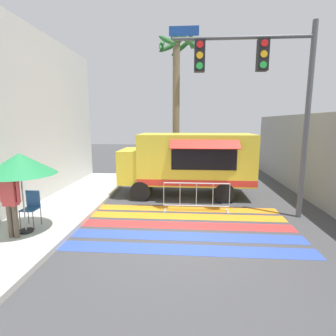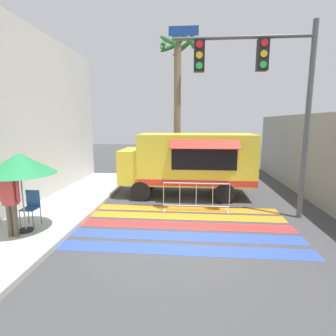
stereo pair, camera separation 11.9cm
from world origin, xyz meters
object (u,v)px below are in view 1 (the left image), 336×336
(palm_tree, at_px, (176,83))
(folding_chair, at_px, (32,205))
(traffic_signal_pole, at_px, (263,81))
(barricade_front, at_px, (196,197))
(patio_umbrella, at_px, (20,164))
(food_truck, at_px, (186,160))
(vendor_person, at_px, (10,198))

(palm_tree, bearing_deg, folding_chair, -117.01)
(traffic_signal_pole, height_order, barricade_front, traffic_signal_pole)
(palm_tree, bearing_deg, patio_umbrella, -115.26)
(barricade_front, bearing_deg, traffic_signal_pole, -10.15)
(folding_chair, bearing_deg, palm_tree, 82.47)
(food_truck, relative_size, patio_umbrella, 2.53)
(patio_umbrella, relative_size, folding_chair, 2.12)
(traffic_signal_pole, xyz_separation_m, vendor_person, (-6.65, -2.43, -3.09))
(folding_chair, bearing_deg, vendor_person, -73.95)
(folding_chair, xyz_separation_m, vendor_person, (-0.05, -0.76, 0.42))
(folding_chair, bearing_deg, traffic_signal_pole, 33.61)
(vendor_person, bearing_deg, palm_tree, 64.65)
(food_truck, height_order, vendor_person, food_truck)
(traffic_signal_pole, height_order, folding_chair, traffic_signal_pole)
(traffic_signal_pole, xyz_separation_m, folding_chair, (-6.61, -1.66, -3.51))
(traffic_signal_pole, height_order, vendor_person, traffic_signal_pole)
(food_truck, distance_m, palm_tree, 4.92)
(palm_tree, bearing_deg, food_truck, -80.74)
(patio_umbrella, distance_m, folding_chair, 1.31)
(traffic_signal_pole, bearing_deg, palm_tree, 116.82)
(food_truck, distance_m, traffic_signal_pole, 4.29)
(traffic_signal_pole, distance_m, folding_chair, 7.67)
(food_truck, xyz_separation_m, folding_chair, (-4.29, -3.98, -0.75))
(traffic_signal_pole, bearing_deg, food_truck, 135.02)
(food_truck, xyz_separation_m, palm_tree, (-0.55, 3.35, 3.56))
(folding_chair, height_order, vendor_person, vendor_person)
(food_truck, height_order, patio_umbrella, food_truck)
(food_truck, xyz_separation_m, traffic_signal_pole, (2.32, -2.32, 2.76))
(vendor_person, xyz_separation_m, barricade_front, (4.73, 2.77, -0.67))
(folding_chair, distance_m, vendor_person, 0.87)
(barricade_front, relative_size, palm_tree, 0.30)
(barricade_front, bearing_deg, patio_umbrella, -152.02)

